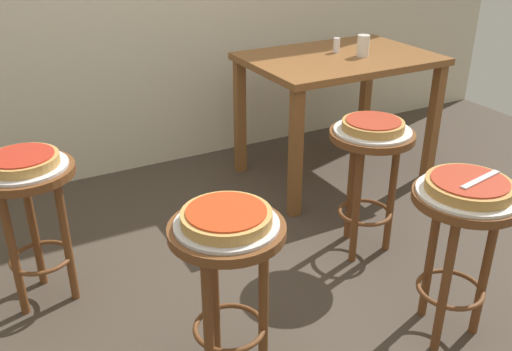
% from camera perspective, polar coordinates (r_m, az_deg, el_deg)
% --- Properties ---
extents(ground_plane, '(6.00, 6.00, 0.00)m').
position_cam_1_polar(ground_plane, '(2.60, -0.18, -12.37)').
color(ground_plane, '#42382D').
extents(stool_foreground, '(0.40, 0.40, 0.64)m').
position_cam_1_polar(stool_foreground, '(2.29, 19.83, -5.32)').
color(stool_foreground, brown).
rests_on(stool_foreground, ground_plane).
extents(serving_plate_foreground, '(0.37, 0.37, 0.01)m').
position_cam_1_polar(serving_plate_foreground, '(2.21, 20.47, -1.60)').
color(serving_plate_foreground, white).
rests_on(serving_plate_foreground, stool_foreground).
extents(pizza_foreground, '(0.31, 0.31, 0.05)m').
position_cam_1_polar(pizza_foreground, '(2.20, 20.58, -0.95)').
color(pizza_foreground, '#B78442').
rests_on(pizza_foreground, serving_plate_foreground).
extents(stool_middle, '(0.40, 0.40, 0.64)m').
position_cam_1_polar(stool_middle, '(1.97, -2.85, -9.08)').
color(stool_middle, brown).
rests_on(stool_middle, ground_plane).
extents(serving_plate_middle, '(0.35, 0.35, 0.01)m').
position_cam_1_polar(serving_plate_middle, '(1.88, -2.97, -4.90)').
color(serving_plate_middle, silver).
rests_on(serving_plate_middle, stool_middle).
extents(pizza_middle, '(0.30, 0.30, 0.05)m').
position_cam_1_polar(pizza_middle, '(1.87, -2.98, -4.15)').
color(pizza_middle, tan).
rests_on(pizza_middle, serving_plate_middle).
extents(stool_leftside, '(0.40, 0.40, 0.64)m').
position_cam_1_polar(stool_leftside, '(2.76, 11.30, 1.21)').
color(stool_leftside, brown).
rests_on(stool_leftside, ground_plane).
extents(serving_plate_leftside, '(0.36, 0.36, 0.01)m').
position_cam_1_polar(serving_plate_leftside, '(2.69, 11.60, 4.44)').
color(serving_plate_leftside, silver).
rests_on(serving_plate_leftside, stool_leftside).
extents(pizza_leftside, '(0.29, 0.29, 0.05)m').
position_cam_1_polar(pizza_leftside, '(2.68, 11.66, 5.01)').
color(pizza_leftside, '#B78442').
rests_on(pizza_leftside, serving_plate_leftside).
extents(stool_rear, '(0.40, 0.40, 0.64)m').
position_cam_1_polar(stool_rear, '(2.53, -21.66, -2.61)').
color(stool_rear, brown).
rests_on(stool_rear, ground_plane).
extents(serving_plate_rear, '(0.35, 0.35, 0.01)m').
position_cam_1_polar(serving_plate_rear, '(2.46, -22.28, 0.82)').
color(serving_plate_rear, silver).
rests_on(serving_plate_rear, stool_rear).
extents(pizza_rear, '(0.29, 0.29, 0.05)m').
position_cam_1_polar(pizza_rear, '(2.45, -22.39, 1.42)').
color(pizza_rear, tan).
rests_on(pizza_rear, serving_plate_rear).
extents(dining_table, '(1.10, 0.76, 0.78)m').
position_cam_1_polar(dining_table, '(3.51, 8.25, 10.03)').
color(dining_table, brown).
rests_on(dining_table, ground_plane).
extents(cup_near_edge, '(0.07, 0.07, 0.12)m').
position_cam_1_polar(cup_near_edge, '(3.47, 10.69, 12.67)').
color(cup_near_edge, silver).
rests_on(cup_near_edge, dining_table).
extents(condiment_shaker, '(0.04, 0.04, 0.09)m').
position_cam_1_polar(condiment_shaker, '(3.54, 8.07, 12.81)').
color(condiment_shaker, white).
rests_on(condiment_shaker, dining_table).
extents(pizza_server_knife, '(0.22, 0.06, 0.01)m').
position_cam_1_polar(pizza_server_knife, '(2.20, 21.59, -0.36)').
color(pizza_server_knife, silver).
rests_on(pizza_server_knife, pizza_foreground).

